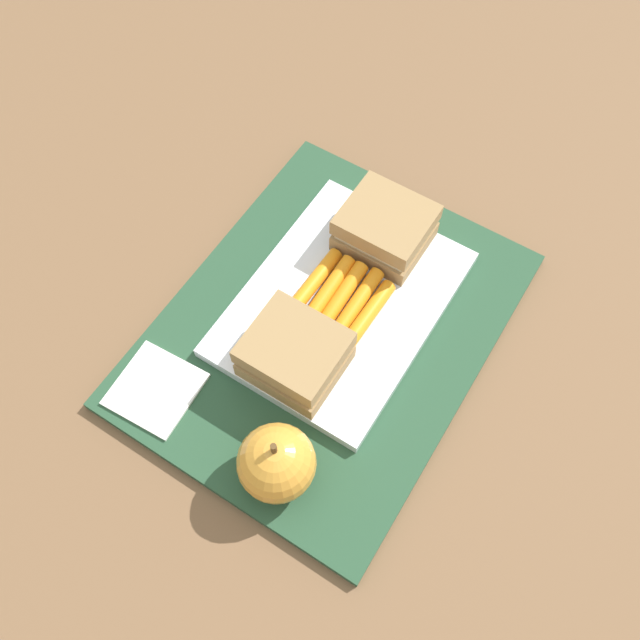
# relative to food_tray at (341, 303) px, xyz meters

# --- Properties ---
(ground_plane) EXTENTS (2.40, 2.40, 0.00)m
(ground_plane) POSITION_rel_food_tray_xyz_m (0.03, 0.00, -0.02)
(ground_plane) COLOR brown
(lunchbag_mat) EXTENTS (0.36, 0.28, 0.01)m
(lunchbag_mat) POSITION_rel_food_tray_xyz_m (0.03, 0.00, -0.01)
(lunchbag_mat) COLOR #284C33
(lunchbag_mat) RESTS_ON ground_plane
(food_tray) EXTENTS (0.23, 0.17, 0.01)m
(food_tray) POSITION_rel_food_tray_xyz_m (0.00, 0.00, 0.00)
(food_tray) COLOR white
(food_tray) RESTS_ON lunchbag_mat
(sandwich_half_left) EXTENTS (0.07, 0.08, 0.04)m
(sandwich_half_left) POSITION_rel_food_tray_xyz_m (-0.08, 0.00, 0.03)
(sandwich_half_left) COLOR #9E7A4C
(sandwich_half_left) RESTS_ON food_tray
(sandwich_half_right) EXTENTS (0.07, 0.08, 0.04)m
(sandwich_half_right) POSITION_rel_food_tray_xyz_m (0.08, 0.00, 0.03)
(sandwich_half_right) COLOR #9E7A4C
(sandwich_half_right) RESTS_ON food_tray
(carrot_sticks_bundle) EXTENTS (0.08, 0.07, 0.02)m
(carrot_sticks_bundle) POSITION_rel_food_tray_xyz_m (0.00, 0.00, 0.01)
(carrot_sticks_bundle) COLOR orange
(carrot_sticks_bundle) RESTS_ON food_tray
(apple) EXTENTS (0.06, 0.06, 0.08)m
(apple) POSITION_rel_food_tray_xyz_m (0.16, 0.04, 0.03)
(apple) COLOR gold
(apple) RESTS_ON lunchbag_mat
(paper_napkin) EXTENTS (0.07, 0.07, 0.00)m
(paper_napkin) POSITION_rel_food_tray_xyz_m (0.16, -0.09, -0.00)
(paper_napkin) COLOR white
(paper_napkin) RESTS_ON lunchbag_mat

